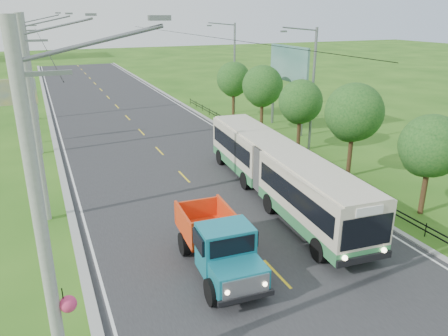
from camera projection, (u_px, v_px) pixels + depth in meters
ground at (277, 274)px, 17.69m from camera, size 240.00×240.00×0.00m
road at (153, 144)px, 34.99m from camera, size 14.00×120.00×0.02m
curb_left at (58, 154)px, 32.30m from camera, size 0.40×120.00×0.15m
curb_right at (234, 134)px, 37.62m from camera, size 0.30×120.00×0.10m
edge_line_left at (66, 154)px, 32.52m from camera, size 0.12×120.00×0.00m
edge_line_right at (229, 135)px, 37.44m from camera, size 0.12×120.00×0.00m
centre_dash at (277, 274)px, 17.68m from camera, size 0.12×2.20×0.00m
railing_right at (277, 149)px, 32.66m from camera, size 0.04×40.00×0.60m
pole_nearest at (46, 239)px, 10.37m from camera, size 3.51×0.44×10.00m
pole_near at (35, 122)px, 20.69m from camera, size 3.51×0.32×10.00m
pole_mid at (32, 85)px, 31.07m from camera, size 3.51×0.32×10.00m
pole_far at (30, 67)px, 41.46m from camera, size 3.51×0.32×10.00m
tree_second at (429, 149)px, 22.00m from camera, size 3.18×3.26×5.30m
tree_third at (353, 115)px, 27.03m from camera, size 3.60×3.62×6.00m
tree_fourth at (300, 104)px, 32.36m from camera, size 3.24×3.31×5.40m
tree_fifth at (262, 88)px, 37.46m from camera, size 3.48×3.52×5.80m
tree_back at (233, 81)px, 42.71m from camera, size 3.30×3.36×5.50m
streetlight_mid at (311, 85)px, 32.08m from camera, size 3.02×0.20×9.07m
streetlight_far at (233, 65)px, 44.19m from camera, size 3.02×0.20×9.07m
planter_near at (353, 185)px, 25.96m from camera, size 0.64×0.64×0.67m
planter_mid at (284, 149)px, 32.89m from camera, size 0.64×0.64×0.67m
planter_far at (239, 125)px, 39.81m from camera, size 0.64×0.64×0.67m
billboard_left at (16, 96)px, 33.63m from camera, size 3.00×0.20×5.20m
billboard_right at (289, 69)px, 37.73m from camera, size 0.24×6.00×7.30m
bus at (279, 169)px, 24.13m from camera, size 3.72×16.03×3.07m
dump_truck at (218, 241)px, 17.49m from camera, size 2.48×5.81×2.40m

